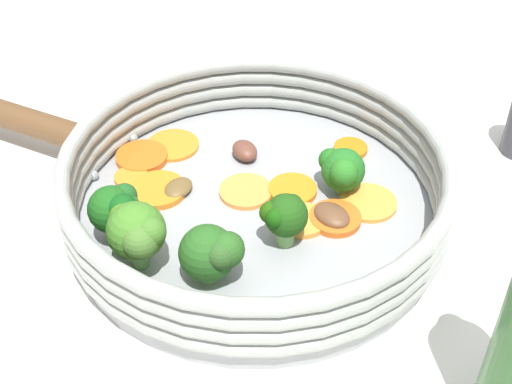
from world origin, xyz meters
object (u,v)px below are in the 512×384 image
carrot_slice_2 (158,190)px  carrot_slice_10 (131,178)px  broccoli_floret_0 (284,216)px  skillet (256,214)px  carrot_slice_6 (335,218)px  carrot_slice_1 (246,191)px  mushroom_piece_2 (332,215)px  carrot_slice_7 (302,220)px  carrot_slice_0 (142,157)px  mushroom_piece_0 (178,188)px  broccoli_floret_3 (116,209)px  broccoli_floret_1 (214,253)px  mushroom_piece_1 (245,151)px  broccoli_floret_2 (137,232)px  carrot_slice_5 (351,149)px  carrot_slice_4 (173,145)px  broccoli_floret_4 (342,170)px  carrot_slice_3 (209,247)px  carrot_slice_8 (368,203)px  carrot_slice_9 (293,190)px

carrot_slice_2 → carrot_slice_10: bearing=175.3°
broccoli_floret_0 → skillet: bearing=144.7°
carrot_slice_2 → carrot_slice_6: (0.14, 0.04, 0.00)m
carrot_slice_1 → mushroom_piece_2: bearing=1.7°
broccoli_floret_0 → carrot_slice_7: bearing=84.8°
carrot_slice_2 → carrot_slice_7: bearing=10.9°
carrot_slice_0 → carrot_slice_1: (0.10, 0.00, -0.00)m
skillet → carrot_slice_2: carrot_slice_2 is taller
mushroom_piece_0 → broccoli_floret_3: bearing=-95.9°
carrot_slice_10 → broccoli_floret_1: 0.14m
carrot_slice_10 → mushroom_piece_1: size_ratio=1.04×
carrot_slice_0 → broccoli_floret_3: 0.11m
carrot_slice_7 → broccoli_floret_2: broccoli_floret_2 is taller
carrot_slice_10 → mushroom_piece_1: bearing=47.1°
carrot_slice_5 → broccoli_floret_2: bearing=-111.3°
skillet → mushroom_piece_1: size_ratio=10.76×
carrot_slice_7 → carrot_slice_4: bearing=166.1°
carrot_slice_5 → carrot_slice_10: (-0.15, -0.13, 0.00)m
carrot_slice_10 → skillet: bearing=11.0°
broccoli_floret_4 → carrot_slice_3: bearing=-118.6°
carrot_slice_10 → mushroom_piece_0: size_ratio=1.02×
carrot_slice_0 → broccoli_floret_0: 0.16m
carrot_slice_8 → broccoli_floret_3: 0.20m
carrot_slice_6 → broccoli_floret_2: bearing=-132.9°
skillet → carrot_slice_8: size_ratio=6.32×
carrot_slice_9 → mushroom_piece_2: size_ratio=1.23×
carrot_slice_6 → broccoli_floret_0: broccoli_floret_0 is taller
skillet → broccoli_floret_3: 0.12m
broccoli_floret_0 → carrot_slice_10: bearing=177.6°
broccoli_floret_2 → broccoli_floret_4: 0.18m
carrot_slice_0 → broccoli_floret_0: size_ratio=1.02×
carrot_slice_10 → mushroom_piece_0: (0.04, 0.01, 0.00)m
broccoli_floret_4 → broccoli_floret_3: bearing=-133.1°
mushroom_piece_2 → carrot_slice_8: bearing=61.3°
carrot_slice_7 → broccoli_floret_1: broccoli_floret_1 is taller
skillet → broccoli_floret_1: (0.01, -0.09, 0.04)m
broccoli_floret_2 → broccoli_floret_3: 0.03m
carrot_slice_6 → carrot_slice_8: 0.03m
carrot_slice_10 → carrot_slice_2: bearing=-4.7°
broccoli_floret_4 → carrot_slice_1: bearing=-150.3°
broccoli_floret_3 → carrot_slice_5: bearing=60.0°
broccoli_floret_0 → mushroom_piece_2: broccoli_floret_0 is taller
carrot_slice_8 → broccoli_floret_0: bearing=-119.1°
carrot_slice_7 → carrot_slice_9: bearing=127.3°
carrot_slice_0 → carrot_slice_9: same height
carrot_slice_4 → broccoli_floret_3: size_ratio=0.94×
carrot_slice_9 → mushroom_piece_2: bearing=-21.8°
carrot_slice_9 → broccoli_floret_1: 0.12m
carrot_slice_6 → carrot_slice_5: bearing=105.3°
skillet → broccoli_floret_2: size_ratio=5.36×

